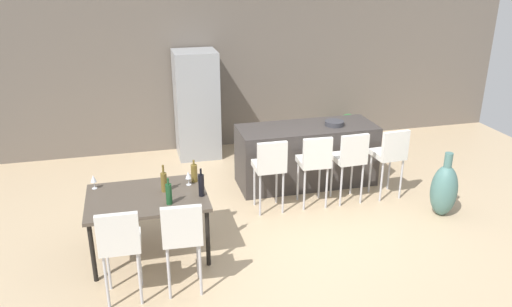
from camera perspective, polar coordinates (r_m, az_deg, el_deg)
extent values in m
plane|color=tan|center=(6.85, 5.66, -7.46)|extent=(10.00, 10.00, 0.00)
cube|color=#665B51|center=(9.23, -0.71, 9.88)|extent=(10.00, 0.12, 2.90)
cube|color=#383330|center=(7.75, 5.69, -0.17)|extent=(2.09, 0.78, 0.92)
cube|color=silver|center=(6.82, 1.45, -1.42)|extent=(0.40, 0.40, 0.08)
cube|color=silver|center=(6.59, 1.85, -0.21)|extent=(0.40, 0.06, 0.36)
cylinder|color=#B2B2B7|center=(7.07, -0.17, -3.63)|extent=(0.03, 0.03, 0.61)
cylinder|color=#B2B2B7|center=(7.14, 2.32, -3.36)|extent=(0.03, 0.03, 0.61)
cylinder|color=#B2B2B7|center=(6.79, 0.47, -4.74)|extent=(0.03, 0.03, 0.61)
cylinder|color=#B2B2B7|center=(6.87, 3.06, -4.45)|extent=(0.03, 0.03, 0.61)
cube|color=silver|center=(7.01, 6.46, -0.91)|extent=(0.42, 0.42, 0.08)
cube|color=silver|center=(6.78, 6.97, 0.28)|extent=(0.40, 0.08, 0.36)
cylinder|color=#B2B2B7|center=(7.24, 4.76, -3.06)|extent=(0.03, 0.03, 0.61)
cylinder|color=#B2B2B7|center=(7.33, 7.16, -2.84)|extent=(0.03, 0.03, 0.61)
cylinder|color=#B2B2B7|center=(6.97, 5.49, -4.13)|extent=(0.03, 0.03, 0.61)
cylinder|color=#B2B2B7|center=(7.06, 7.98, -3.88)|extent=(0.03, 0.03, 0.61)
cube|color=silver|center=(7.20, 10.36, -0.51)|extent=(0.42, 0.42, 0.08)
cube|color=silver|center=(6.98, 11.09, 0.67)|extent=(0.40, 0.08, 0.36)
cylinder|color=#B2B2B7|center=(7.40, 8.52, -2.68)|extent=(0.03, 0.03, 0.61)
cylinder|color=#B2B2B7|center=(7.53, 10.74, -2.38)|extent=(0.03, 0.03, 0.61)
cylinder|color=#B2B2B7|center=(7.14, 9.59, -3.68)|extent=(0.03, 0.03, 0.61)
cylinder|color=#B2B2B7|center=(7.28, 11.86, -3.34)|extent=(0.03, 0.03, 0.61)
cube|color=silver|center=(7.47, 14.65, -0.07)|extent=(0.42, 0.42, 0.08)
cube|color=silver|center=(7.26, 15.50, 1.08)|extent=(0.40, 0.08, 0.36)
cylinder|color=#B2B2B7|center=(7.64, 12.76, -2.19)|extent=(0.03, 0.03, 0.61)
cylinder|color=#B2B2B7|center=(7.80, 14.80, -1.88)|extent=(0.03, 0.03, 0.61)
cylinder|color=#B2B2B7|center=(7.40, 13.98, -3.13)|extent=(0.03, 0.03, 0.61)
cylinder|color=#B2B2B7|center=(7.56, 16.07, -2.79)|extent=(0.03, 0.03, 0.61)
cube|color=#4C4238|center=(5.92, -12.21, -4.90)|extent=(1.36, 0.99, 0.04)
cylinder|color=black|center=(6.50, -17.63, -6.65)|extent=(0.05, 0.05, 0.70)
cylinder|color=black|center=(6.51, -6.70, -5.65)|extent=(0.05, 0.05, 0.70)
cylinder|color=black|center=(5.74, -17.97, -10.63)|extent=(0.05, 0.05, 0.70)
cylinder|color=black|center=(5.76, -5.47, -9.47)|extent=(0.05, 0.05, 0.70)
cube|color=silver|center=(5.26, -15.07, -9.63)|extent=(0.41, 0.41, 0.08)
cube|color=silver|center=(5.00, -15.37, -8.45)|extent=(0.40, 0.07, 0.36)
cylinder|color=#B2B2B7|center=(5.59, -16.35, -11.94)|extent=(0.03, 0.03, 0.61)
cylinder|color=#B2B2B7|center=(5.57, -13.01, -11.72)|extent=(0.03, 0.03, 0.61)
cylinder|color=#B2B2B7|center=(5.32, -16.52, -13.81)|extent=(0.03, 0.03, 0.61)
cylinder|color=#B2B2B7|center=(5.30, -12.99, -13.59)|extent=(0.03, 0.03, 0.61)
cube|color=silver|center=(5.27, -8.36, -9.00)|extent=(0.42, 0.42, 0.08)
cube|color=silver|center=(5.01, -8.38, -7.81)|extent=(0.40, 0.08, 0.36)
cylinder|color=#B2B2B7|center=(5.58, -9.93, -11.35)|extent=(0.03, 0.03, 0.61)
cylinder|color=#B2B2B7|center=(5.59, -6.59, -11.11)|extent=(0.03, 0.03, 0.61)
cylinder|color=#B2B2B7|center=(5.32, -9.82, -13.20)|extent=(0.03, 0.03, 0.61)
cylinder|color=#B2B2B7|center=(5.32, -6.30, -12.94)|extent=(0.03, 0.03, 0.61)
cylinder|color=brown|center=(6.15, -7.00, -2.23)|extent=(0.08, 0.08, 0.22)
cylinder|color=brown|center=(6.09, -7.06, -1.02)|extent=(0.03, 0.03, 0.06)
cylinder|color=brown|center=(5.95, -10.35, -3.21)|extent=(0.07, 0.07, 0.23)
cylinder|color=brown|center=(5.88, -10.45, -1.76)|extent=(0.02, 0.02, 0.10)
cylinder|color=#194723|center=(5.64, -9.81, -4.54)|extent=(0.07, 0.07, 0.24)
cylinder|color=#194723|center=(5.57, -9.91, -3.12)|extent=(0.02, 0.02, 0.07)
cylinder|color=black|center=(5.77, -6.19, -3.60)|extent=(0.07, 0.07, 0.26)
cylinder|color=black|center=(5.70, -6.26, -2.07)|extent=(0.02, 0.02, 0.08)
cylinder|color=silver|center=(6.11, -7.60, -3.51)|extent=(0.06, 0.06, 0.00)
cylinder|color=silver|center=(6.09, -7.62, -3.15)|extent=(0.01, 0.01, 0.08)
cone|color=silver|center=(6.06, -7.66, -2.42)|extent=(0.07, 0.07, 0.09)
cylinder|color=silver|center=(6.26, -17.77, -3.77)|extent=(0.06, 0.06, 0.00)
cylinder|color=silver|center=(6.24, -17.81, -3.42)|extent=(0.01, 0.01, 0.08)
cone|color=silver|center=(6.21, -17.90, -2.70)|extent=(0.07, 0.07, 0.09)
cube|color=#939699|center=(8.75, -6.72, 5.51)|extent=(0.72, 0.68, 1.84)
cylinder|color=#333338|center=(7.68, 8.85, 3.41)|extent=(0.29, 0.29, 0.07)
ellipsoid|color=#47706B|center=(7.25, 20.45, -3.94)|extent=(0.35, 0.35, 0.72)
cylinder|color=#47706B|center=(7.08, 20.91, -0.71)|extent=(0.11, 0.11, 0.20)
cylinder|color=#38383D|center=(9.75, 10.25, 1.99)|extent=(0.24, 0.24, 0.22)
sphere|color=#2D6B33|center=(9.67, 10.35, 3.45)|extent=(0.34, 0.34, 0.34)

